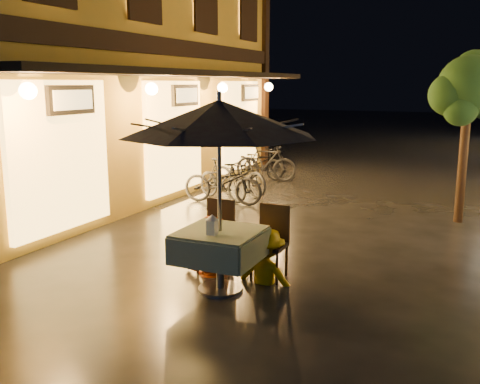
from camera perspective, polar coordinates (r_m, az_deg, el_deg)
The scene contains 15 objects.
ground at distance 7.08m, azimuth 0.44°, elevation -9.60°, with size 90.00×90.00×0.00m, color black.
west_building at distance 13.14m, azimuth -16.17°, elevation 16.16°, with size 5.90×11.40×7.40m.
street_tree at distance 10.56m, azimuth 23.29°, elevation 9.90°, with size 1.43×1.20×3.15m.
cafe_table at distance 6.63m, azimuth -2.15°, elevation -5.72°, with size 0.99×0.99×0.78m.
patio_umbrella at distance 6.34m, azimuth -2.25°, elevation 7.87°, with size 2.38×2.38×2.46m.
cafe_chair_left at distance 7.45m, azimuth -2.38°, elevation -4.17°, with size 0.42×0.42×0.97m.
cafe_chair_right at distance 7.14m, azimuth 3.39°, elevation -4.89°, with size 0.42×0.42×0.97m.
table_lantern at distance 6.36m, azimuth -2.98°, elevation -3.37°, with size 0.16×0.16×0.25m.
person_orange at distance 7.26m, azimuth -3.28°, elevation -2.70°, with size 0.75×0.58×1.54m, color #B83700.
person_yellow at distance 6.92m, azimuth 2.85°, elevation -4.09°, with size 0.89×0.51×1.38m, color #D5A600.
bicycle_0 at distance 11.47m, azimuth -1.86°, elevation 1.06°, with size 0.62×1.78×0.94m, color black.
bicycle_1 at distance 11.84m, azimuth -1.88°, elevation 1.33°, with size 0.43×1.52×0.91m, color black.
bicycle_2 at distance 12.47m, azimuth -0.01°, elevation 1.89°, with size 0.61×1.76×0.93m, color black.
bicycle_3 at distance 14.17m, azimuth 2.79°, elevation 3.14°, with size 0.46×1.62×0.97m, color black.
bicycle_4 at distance 14.58m, azimuth 1.99°, elevation 3.21°, with size 0.59×1.69×0.89m, color black.
Camera 1 is at (2.67, -6.04, 2.55)m, focal length 40.00 mm.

